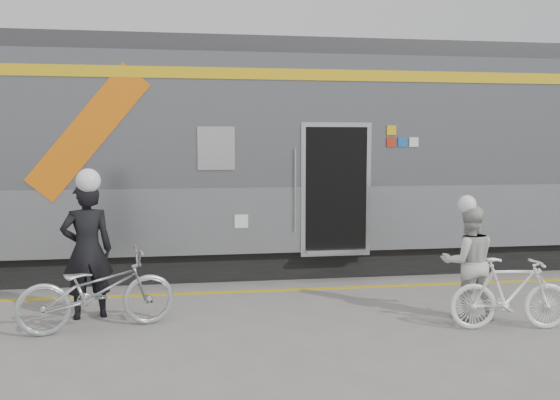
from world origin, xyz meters
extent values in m
plane|color=slate|center=(0.00, 0.00, 0.00)|extent=(90.00, 90.00, 0.00)
cube|color=black|center=(-1.06, 4.20, 0.25)|extent=(24.00, 2.70, 0.50)
cube|color=#9EA0A5|center=(-1.06, 4.20, 1.05)|extent=(24.00, 3.00, 1.10)
cube|color=slate|center=(-1.06, 4.20, 2.70)|extent=(24.00, 3.00, 2.20)
cube|color=#38383A|center=(-1.06, 4.20, 3.95)|extent=(24.00, 2.64, 0.30)
cube|color=gold|center=(-1.06, 2.69, 3.45)|extent=(24.00, 0.02, 0.18)
cube|color=orange|center=(-2.86, 2.69, 2.50)|extent=(1.96, 0.01, 2.19)
cube|color=black|center=(-0.86, 2.69, 2.25)|extent=(0.55, 0.02, 0.65)
cube|color=black|center=(1.14, 2.90, 1.55)|extent=(1.05, 0.45, 2.10)
cube|color=silver|center=(1.14, 2.69, 1.55)|extent=(1.20, 0.02, 2.25)
cylinder|color=silver|center=(0.44, 2.67, 1.55)|extent=(0.04, 0.04, 1.40)
cube|color=silver|center=(1.14, 2.65, 0.52)|extent=(1.05, 0.25, 0.06)
cube|color=gold|center=(2.09, 2.69, 2.55)|extent=(0.16, 0.01, 0.16)
cube|color=#AE2613|center=(2.09, 2.69, 2.35)|extent=(0.16, 0.01, 0.16)
cube|color=#1958A4|center=(2.29, 2.69, 2.35)|extent=(0.16, 0.01, 0.16)
cube|color=silver|center=(2.49, 2.69, 2.35)|extent=(0.16, 0.01, 0.16)
cube|color=silver|center=(-0.46, 2.69, 1.05)|extent=(0.22, 0.01, 0.22)
cube|color=gold|center=(0.00, 2.15, 0.00)|extent=(24.00, 0.12, 0.01)
imported|color=black|center=(-2.65, 1.09, 0.92)|extent=(0.75, 0.59, 1.83)
imported|color=#B6BABF|center=(-2.45, 0.54, 0.50)|extent=(2.02, 1.12, 1.01)
imported|color=beige|center=(2.36, 0.32, 0.76)|extent=(0.80, 0.66, 1.51)
imported|color=white|center=(2.66, -0.23, 0.46)|extent=(1.57, 0.62, 0.92)
sphere|color=white|center=(-2.65, 1.09, 1.99)|extent=(0.32, 0.32, 0.32)
sphere|color=white|center=(2.36, 0.32, 1.63)|extent=(0.24, 0.24, 0.24)
camera|label=1|loc=(-1.28, -6.97, 2.35)|focal=38.00mm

